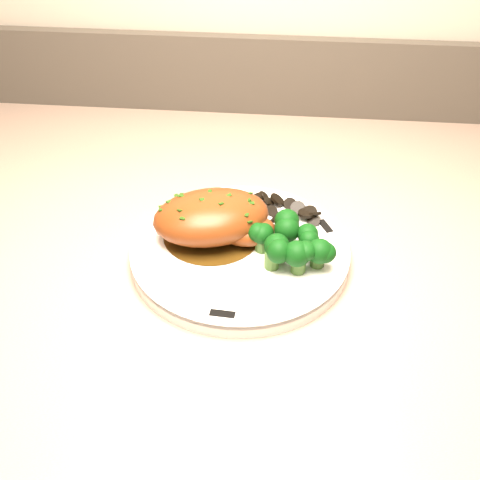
# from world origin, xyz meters

# --- Properties ---
(counter) EXTENTS (2.05, 0.68, 1.01)m
(counter) POSITION_xyz_m (0.32, 1.67, 0.45)
(counter) COLOR #4F4124
(counter) RESTS_ON ground
(plate) EXTENTS (0.27, 0.27, 0.02)m
(plate) POSITION_xyz_m (0.26, 1.63, 0.90)
(plate) COLOR white
(plate) RESTS_ON counter
(rim_accent_0) EXTENTS (0.02, 0.03, 0.00)m
(rim_accent_0) POSITION_xyz_m (0.35, 1.67, 0.90)
(rim_accent_0) COLOR black
(rim_accent_0) RESTS_ON plate
(rim_accent_1) EXTENTS (0.02, 0.03, 0.00)m
(rim_accent_1) POSITION_xyz_m (0.17, 1.68, 0.90)
(rim_accent_1) COLOR black
(rim_accent_1) RESTS_ON plate
(rim_accent_2) EXTENTS (0.03, 0.01, 0.00)m
(rim_accent_2) POSITION_xyz_m (0.25, 1.52, 0.90)
(rim_accent_2) COLOR black
(rim_accent_2) RESTS_ON plate
(gravy_pool) EXTENTS (0.11, 0.11, 0.00)m
(gravy_pool) POSITION_xyz_m (0.22, 1.64, 0.90)
(gravy_pool) COLOR #3E270B
(gravy_pool) RESTS_ON plate
(chicken_breast) EXTENTS (0.15, 0.12, 0.05)m
(chicken_breast) POSITION_xyz_m (0.23, 1.64, 0.93)
(chicken_breast) COLOR brown
(chicken_breast) RESTS_ON plate
(mushroom_pile) EXTENTS (0.07, 0.06, 0.02)m
(mushroom_pile) POSITION_xyz_m (0.30, 1.69, 0.91)
(mushroom_pile) COLOR black
(mushroom_pile) RESTS_ON plate
(broccoli_florets) EXTENTS (0.08, 0.06, 0.04)m
(broccoli_florets) POSITION_xyz_m (0.31, 1.61, 0.92)
(broccoli_florets) COLOR #49712F
(broccoli_florets) RESTS_ON plate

